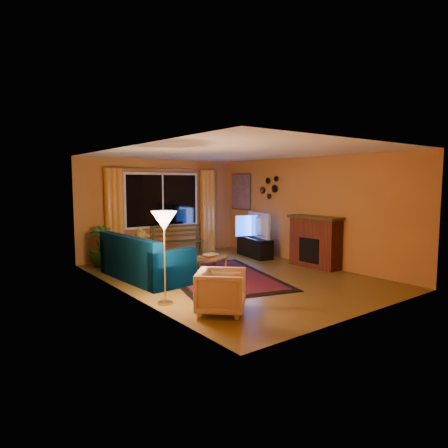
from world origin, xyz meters
TOP-DOWN VIEW (x-y plane):
  - floor at (0.00, 0.00)m, footprint 4.50×6.00m
  - ceiling at (0.00, 0.00)m, footprint 4.50×6.00m
  - wall_back at (0.00, 3.01)m, footprint 4.50×0.02m
  - wall_left at (-2.26, 0.00)m, footprint 0.02×6.00m
  - wall_right at (2.26, 0.00)m, footprint 0.02×6.00m
  - window at (0.00, 2.94)m, footprint 2.00×0.02m
  - curtain_rod at (0.00, 2.90)m, footprint 3.20×0.03m
  - curtain_left at (-1.35, 2.88)m, footprint 0.36×0.36m
  - curtain_right at (1.35, 2.88)m, footprint 0.36×0.36m
  - bench at (0.16, 2.49)m, footprint 1.38×0.67m
  - potted_plant at (-1.79, 2.57)m, footprint 0.57×0.57m
  - sofa at (-1.50, 0.90)m, footprint 1.07×2.23m
  - dog at (-1.45, 1.39)m, footprint 0.45×0.50m
  - armchair at (-1.55, -1.69)m, footprint 0.94×0.94m
  - floor_lamp at (-2.00, -0.81)m, footprint 0.32×0.32m
  - rug at (-0.24, 0.11)m, footprint 2.76×3.54m
  - coffee_table at (-0.35, 0.41)m, footprint 1.06×1.06m
  - tv_console at (1.78, 1.36)m, footprint 0.60×1.24m
  - television at (1.78, 1.36)m, footprint 0.42×1.13m
  - fireplace at (2.05, -0.40)m, footprint 0.40×1.20m
  - mirror_cluster at (2.21, 1.30)m, footprint 0.06×0.60m
  - painting at (2.22, 2.45)m, footprint 0.04×0.76m

SIDE VIEW (x-z plane):
  - floor at x=0.00m, z-range -0.02..0.00m
  - rug at x=-0.24m, z-range 0.00..0.02m
  - coffee_table at x=-0.35m, z-range 0.00..0.36m
  - bench at x=0.16m, z-range 0.00..0.40m
  - tv_console at x=1.78m, z-range 0.00..0.49m
  - armchair at x=-1.55m, z-range 0.00..0.70m
  - sofa at x=-1.50m, z-range 0.00..0.88m
  - potted_plant at x=-1.79m, z-range 0.00..0.92m
  - fireplace at x=2.05m, z-range 0.00..1.10m
  - dog at x=-1.45m, z-range 0.43..0.89m
  - floor_lamp at x=-2.00m, z-range 0.00..1.46m
  - television at x=1.78m, z-range 0.49..1.14m
  - curtain_left at x=-1.35m, z-range 0.00..2.24m
  - curtain_right at x=1.35m, z-range 0.00..2.24m
  - wall_back at x=0.00m, z-range 0.00..2.50m
  - wall_left at x=-2.26m, z-range 0.00..2.50m
  - wall_right at x=2.26m, z-range 0.00..2.50m
  - window at x=0.00m, z-range 0.80..2.10m
  - painting at x=2.22m, z-range 1.17..2.13m
  - mirror_cluster at x=2.21m, z-range 1.52..2.08m
  - curtain_rod at x=0.00m, z-range 2.23..2.27m
  - ceiling at x=0.00m, z-range 2.50..2.52m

